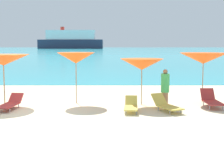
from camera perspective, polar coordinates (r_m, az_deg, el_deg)
The scene contains 12 objects.
ground_plane at distance 22.43m, azimuth -8.05°, elevation -1.82°, with size 50.00×100.00×0.30m, color beige.
ocean_water at distance 240.23m, azimuth -0.60°, elevation 4.85°, with size 650.00×440.00×0.02m, color #2DADBC.
umbrella_3 at distance 14.41m, azimuth -19.74°, elevation 2.61°, with size 2.45×2.45×2.29m.
umbrella_4 at distance 14.05m, azimuth -6.69°, elevation 3.13°, with size 1.76×1.76×2.37m.
umbrella_5 at distance 13.65m, azimuth 5.83°, elevation 1.93°, with size 2.07×2.07×2.10m.
umbrella_6 at distance 14.87m, azimuth 17.09°, elevation 2.95°, with size 2.27×2.27×2.35m.
lounge_chair_1 at distance 12.31m, azimuth 3.79°, elevation -5.94°, with size 0.61×1.33×0.58m.
lounge_chair_2 at distance 13.49m, azimuth -18.54°, elevation -5.16°, with size 0.72×1.74×0.58m.
lounge_chair_4 at distance 12.61m, azimuth 10.40°, elevation -5.64°, with size 1.19×1.67×0.65m.
lounge_chair_5 at distance 13.96m, azimuth 18.47°, elevation -4.60°, with size 0.65×1.66×0.73m.
beachgoer_0 at distance 13.51m, azimuth 10.20°, elevation -2.36°, with size 0.37×0.37×1.65m.
cruise_ship at distance 273.57m, azimuth -7.70°, elevation 6.41°, with size 57.91×11.65×19.45m.
Camera 1 is at (3.21, -12.02, 2.68)m, focal length 48.22 mm.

